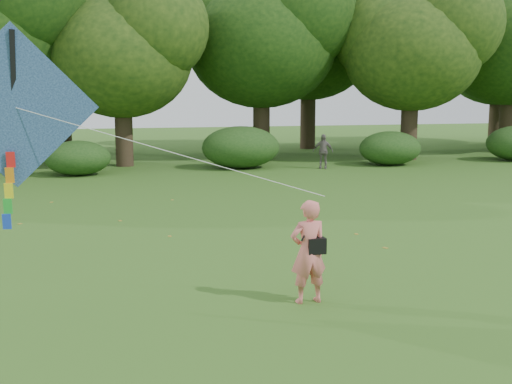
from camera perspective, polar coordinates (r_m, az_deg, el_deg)
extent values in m
plane|color=#265114|center=(10.98, 3.66, -9.32)|extent=(100.00, 100.00, 0.00)
imported|color=#E8726D|center=(10.51, 4.67, -5.31)|extent=(0.66, 0.46, 1.71)
imported|color=slate|center=(28.63, 5.97, 3.62)|extent=(0.97, 0.70, 1.53)
cube|color=black|center=(10.50, 5.35, -4.76)|extent=(0.30, 0.20, 0.26)
cylinder|color=black|center=(10.38, 4.77, -3.04)|extent=(0.33, 0.14, 0.47)
cube|color=#294AB2|center=(11.27, -20.73, 7.07)|extent=(2.70, 0.40, 2.70)
cube|color=black|center=(11.30, -20.71, 7.08)|extent=(0.22, 0.54, 2.46)
cylinder|color=white|center=(10.50, -7.82, 3.60)|extent=(4.83, 1.60, 1.43)
cube|color=red|center=(11.36, -20.98, 2.70)|extent=(0.14, 0.06, 0.26)
cube|color=orange|center=(11.39, -21.05, 1.40)|extent=(0.14, 0.06, 0.26)
cube|color=yellow|center=(11.43, -21.13, 0.10)|extent=(0.14, 0.06, 0.26)
cube|color=green|center=(11.47, -21.20, -1.19)|extent=(0.14, 0.06, 0.26)
cube|color=blue|center=(11.52, -21.28, -2.47)|extent=(0.14, 0.06, 0.26)
cylinder|color=#3A2D1E|center=(30.01, -11.66, 5.27)|extent=(0.80, 0.80, 3.15)
ellipsoid|color=#1E3F11|center=(29.99, -11.87, 11.64)|extent=(6.40, 6.40, 5.44)
cylinder|color=#3A2D1E|center=(33.00, 0.49, 6.24)|extent=(0.86, 0.86, 3.67)
ellipsoid|color=#1E3F11|center=(33.04, 0.49, 13.06)|extent=(7.60, 7.60, 6.46)
cylinder|color=#3A2D1E|center=(33.15, 13.45, 5.80)|extent=(0.83, 0.83, 3.43)
ellipsoid|color=#1E3F11|center=(33.16, 13.68, 11.99)|extent=(6.80, 6.80, 5.78)
cylinder|color=#3A2D1E|center=(38.49, 21.44, 6.10)|extent=(0.87, 0.87, 3.78)
ellipsoid|color=#1E3F11|center=(38.54, 21.79, 12.10)|extent=(7.80, 7.80, 6.63)
cylinder|color=#3A2D1E|center=(37.51, -16.75, 6.07)|extent=(0.84, 0.84, 3.50)
ellipsoid|color=#1E3F11|center=(37.53, -17.01, 11.68)|extent=(7.00, 7.00, 5.95)
cylinder|color=#3A2D1E|center=(38.43, 4.64, 6.87)|extent=(0.90, 0.90, 4.02)
ellipsoid|color=#1E3F11|center=(38.50, 4.72, 13.07)|extent=(7.80, 7.80, 6.63)
cylinder|color=#3A2D1E|center=(44.72, 20.53, 6.34)|extent=(0.85, 0.85, 3.57)
ellipsoid|color=#1E3F11|center=(44.74, 20.80, 11.16)|extent=(7.20, 7.20, 6.12)
ellipsoid|color=#264919|center=(27.18, -15.57, 2.93)|extent=(2.66, 2.09, 1.42)
ellipsoid|color=#264919|center=(28.62, -1.37, 4.00)|extent=(3.50, 2.75, 1.88)
ellipsoid|color=#264919|center=(30.45, 11.84, 3.83)|extent=(2.94, 2.31, 1.58)
cube|color=olive|center=(14.52, 11.42, -4.88)|extent=(0.12, 0.14, 0.01)
cube|color=olive|center=(20.94, -17.72, -0.87)|extent=(0.11, 0.14, 0.01)
cube|color=olive|center=(17.52, -11.99, -2.51)|extent=(0.11, 0.14, 0.01)
cube|color=olive|center=(15.77, 8.91, -3.71)|extent=(0.09, 0.13, 0.01)
cube|color=olive|center=(17.85, -20.25, -2.67)|extent=(0.13, 0.14, 0.01)
cube|color=olive|center=(15.48, -7.68, -3.92)|extent=(0.09, 0.12, 0.01)
cube|color=olive|center=(20.55, -7.45, -0.69)|extent=(0.11, 0.14, 0.01)
cube|color=olive|center=(18.22, 4.67, -1.90)|extent=(0.12, 0.14, 0.01)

